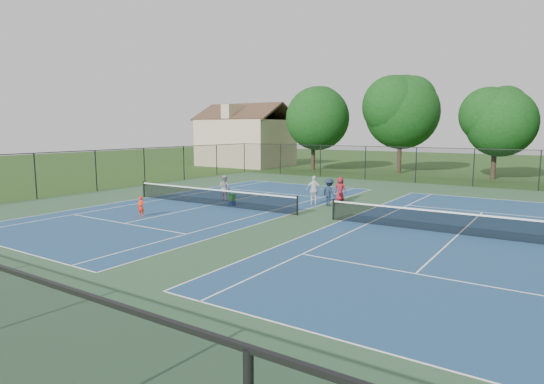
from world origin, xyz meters
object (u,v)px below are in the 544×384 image
Objects in this scene: ball_crate at (232,203)px; ball_hopper at (232,197)px; bystander_b at (329,192)px; bystander_c at (340,189)px; tree_back_b at (401,108)px; tree_back_a at (314,115)px; instructor at (225,188)px; bystander_a at (314,190)px; clapboard_house at (246,141)px; tree_back_c at (497,118)px; child_player at (141,206)px.

ball_hopper is at bearing 0.00° from ball_crate.
bystander_b reaches higher than bystander_c.
tree_back_b is 26.27m from ball_crate.
tree_back_a is 5.93× the size of bystander_c.
bystander_c is (6.27, 3.77, -0.04)m from instructor.
tree_back_a reaches higher than instructor.
bystander_a reaches higher than ball_hopper.
bystander_a is 5.00m from ball_crate.
ball_crate is at bearing -54.97° from clapboard_house.
tree_back_b is 19.35m from clapboard_house.
tree_back_c is 7.74× the size of child_player.
tree_back_b reaches higher than bystander_c.
tree_back_a is at bearing -65.57° from instructor.
instructor is at bearing -56.13° from clapboard_house.
clapboard_house is (-19.00, -1.00, -3.50)m from tree_back_b.
ball_hopper is (0.00, 0.00, 0.35)m from ball_crate.
clapboard_house is 27.34× the size of ball_crate.
bystander_b is (6.68, 8.42, 0.28)m from child_player.
tree_back_a is at bearing -33.42° from bystander_b.
tree_back_b is 0.93× the size of clapboard_house.
tree_back_a is 5.57× the size of bystander_b.
bystander_b is (6.45, 1.84, 0.01)m from instructor.
clapboard_house is at bearing -176.99° from tree_back_b.
bystander_b is (3.01, -22.35, -5.77)m from tree_back_b.
bystander_b is 1.06× the size of bystander_c.
tree_back_b is at bearing 85.72° from ball_crate.
child_player is 0.66× the size of bystander_b.
tree_back_b reaches higher than child_player.
clapboard_house reaches higher than bystander_a.
tree_back_a is 10.47m from clapboard_house.
ball_crate is (7.10, -23.40, -5.90)m from tree_back_a.
ball_hopper is (-10.90, -24.40, -4.98)m from tree_back_c.
tree_back_a is 0.85× the size of clapboard_house.
instructor is at bearing 141.81° from ball_hopper.
bystander_a is 4.11× the size of ball_hopper.
instructor is at bearing -98.09° from tree_back_b.
instructor is 4.11× the size of ball_crate.
bystander_c is at bearing -57.29° from tree_back_a.
clapboard_house is at bearing -41.57° from bystander_c.
bystander_c is (-6.17, -19.42, -4.71)m from tree_back_c.
child_player is 5.66m from ball_hopper.
bystander_b is at bearing 31.80° from ball_hopper.
instructor is at bearing 141.81° from ball_crate.
tree_back_b reaches higher than clapboard_house.
bystander_a is at bearing 29.10° from bystander_b.
bystander_b is at bearing 95.41° from bystander_c.
bystander_c is (11.83, -18.42, -5.27)m from tree_back_a.
tree_back_c is at bearing 0.00° from clapboard_house.
child_player is (5.33, -28.77, -5.50)m from tree_back_a.
bystander_c is (2.83, -20.42, -5.82)m from tree_back_b.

